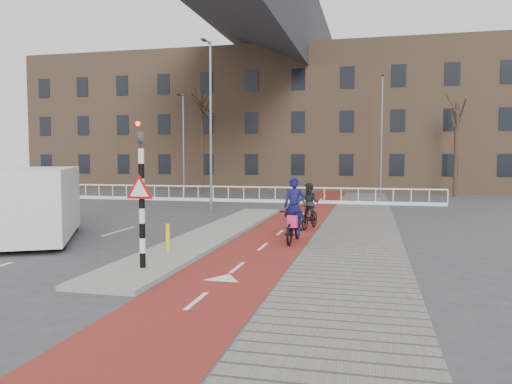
# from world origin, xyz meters

# --- Properties ---
(ground) EXTENTS (120.00, 120.00, 0.00)m
(ground) POSITION_xyz_m (0.00, 0.00, 0.00)
(ground) COLOR #38383A
(ground) RESTS_ON ground
(bike_lane) EXTENTS (2.50, 60.00, 0.01)m
(bike_lane) POSITION_xyz_m (1.50, 10.00, 0.01)
(bike_lane) COLOR maroon
(bike_lane) RESTS_ON ground
(sidewalk) EXTENTS (3.00, 60.00, 0.01)m
(sidewalk) POSITION_xyz_m (4.30, 10.00, 0.01)
(sidewalk) COLOR slate
(sidewalk) RESTS_ON ground
(curb_island) EXTENTS (1.80, 16.00, 0.12)m
(curb_island) POSITION_xyz_m (-0.70, 4.00, 0.06)
(curb_island) COLOR gray
(curb_island) RESTS_ON ground
(traffic_signal) EXTENTS (0.80, 0.80, 3.68)m
(traffic_signal) POSITION_xyz_m (-0.60, -2.02, 1.99)
(traffic_signal) COLOR black
(traffic_signal) RESTS_ON curb_island
(bollard) EXTENTS (0.12, 0.12, 0.77)m
(bollard) POSITION_xyz_m (-0.88, 0.18, 0.51)
(bollard) COLOR yellow
(bollard) RESTS_ON curb_island
(cyclist_near) EXTENTS (0.80, 2.09, 2.13)m
(cyclist_near) POSITION_xyz_m (2.33, 3.02, 0.72)
(cyclist_near) COLOR black
(cyclist_near) RESTS_ON bike_lane
(cyclist_far) EXTENTS (0.87, 1.71, 1.79)m
(cyclist_far) POSITION_xyz_m (2.45, 6.21, 0.75)
(cyclist_far) COLOR black
(cyclist_far) RESTS_ON bike_lane
(van) EXTENTS (4.62, 6.05, 2.43)m
(van) POSITION_xyz_m (-6.12, 1.44, 1.28)
(van) COLOR silver
(van) RESTS_ON ground
(railing) EXTENTS (28.00, 0.10, 0.99)m
(railing) POSITION_xyz_m (-5.00, 17.00, 0.31)
(railing) COLOR silver
(railing) RESTS_ON ground
(townhouse_row) EXTENTS (46.00, 10.00, 15.90)m
(townhouse_row) POSITION_xyz_m (-3.00, 32.00, 7.81)
(townhouse_row) COLOR #7F6047
(townhouse_row) RESTS_ON ground
(tree_mid) EXTENTS (0.22, 0.22, 7.46)m
(tree_mid) POSITION_xyz_m (-7.68, 22.60, 3.73)
(tree_mid) COLOR #311F16
(tree_mid) RESTS_ON ground
(tree_right) EXTENTS (0.27, 0.27, 6.54)m
(tree_right) POSITION_xyz_m (10.50, 24.46, 3.27)
(tree_right) COLOR #311F16
(tree_right) RESTS_ON ground
(streetlight_near) EXTENTS (0.12, 0.12, 8.60)m
(streetlight_near) POSITION_xyz_m (-3.25, 11.30, 4.30)
(streetlight_near) COLOR slate
(streetlight_near) RESTS_ON ground
(streetlight_left) EXTENTS (0.12, 0.12, 7.30)m
(streetlight_left) POSITION_xyz_m (-8.52, 20.99, 3.65)
(streetlight_left) COLOR slate
(streetlight_left) RESTS_ON ground
(streetlight_right) EXTENTS (0.12, 0.12, 8.57)m
(streetlight_right) POSITION_xyz_m (5.39, 23.64, 4.29)
(streetlight_right) COLOR slate
(streetlight_right) RESTS_ON ground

